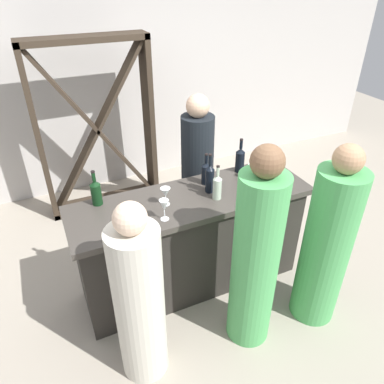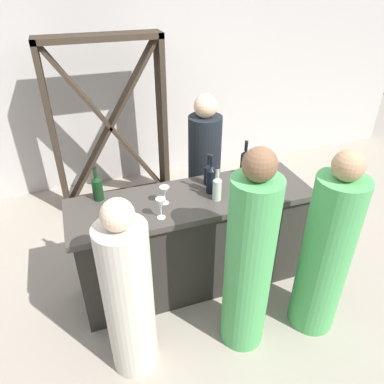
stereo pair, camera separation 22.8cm
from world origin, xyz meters
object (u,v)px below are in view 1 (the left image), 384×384
at_px(wine_glass_near_left, 164,206).
at_px(person_server_behind, 197,174).
at_px(wine_bottle_leftmost_dark_green, 96,192).
at_px(wine_bottle_center_clear_pale, 217,186).
at_px(person_right_guest, 327,245).
at_px(wine_bottle_second_right_near_black, 206,172).
at_px(person_center_guest, 139,302).
at_px(wine_bottle_rightmost_near_black, 240,159).
at_px(wine_glass_near_center, 165,193).
at_px(wine_rack, 97,129).
at_px(wine_bottle_second_left_near_black, 210,178).
at_px(wine_glass_near_right, 252,169).
at_px(person_left_guest, 255,259).

relative_size(wine_glass_near_left, person_server_behind, 0.11).
xyz_separation_m(wine_bottle_leftmost_dark_green, person_server_behind, (1.07, 0.45, -0.32)).
height_order(wine_bottle_center_clear_pale, person_right_guest, person_right_guest).
distance_m(wine_bottle_second_right_near_black, person_center_guest, 1.21).
relative_size(wine_bottle_rightmost_near_black, wine_glass_near_left, 1.89).
xyz_separation_m(wine_bottle_center_clear_pale, person_right_guest, (0.61, -0.63, -0.33)).
bearing_deg(wine_glass_near_center, wine_bottle_center_clear_pale, -11.64).
bearing_deg(person_right_guest, wine_bottle_rightmost_near_black, 28.53).
distance_m(wine_rack, wine_bottle_second_right_near_black, 1.62).
distance_m(wine_bottle_second_left_near_black, wine_bottle_rightmost_near_black, 0.45).
relative_size(wine_bottle_leftmost_dark_green, wine_bottle_second_left_near_black, 0.85).
distance_m(wine_glass_near_right, person_left_guest, 0.88).
bearing_deg(wine_bottle_second_right_near_black, person_left_guest, -91.11).
relative_size(wine_bottle_rightmost_near_black, wine_glass_near_right, 2.33).
distance_m(wine_bottle_second_right_near_black, wine_bottle_rightmost_near_black, 0.37).
xyz_separation_m(wine_bottle_leftmost_dark_green, wine_glass_near_left, (0.40, -0.41, 0.01)).
bearing_deg(wine_bottle_center_clear_pale, person_center_guest, -147.90).
height_order(wine_rack, person_left_guest, wine_rack).
xyz_separation_m(wine_bottle_center_clear_pale, wine_bottle_second_right_near_black, (0.02, 0.24, -0.00)).
bearing_deg(person_server_behind, wine_glass_near_left, -42.51).
xyz_separation_m(wine_bottle_second_right_near_black, wine_bottle_rightmost_near_black, (0.37, 0.07, 0.01)).
distance_m(wine_rack, wine_bottle_rightmost_near_black, 1.73).
bearing_deg(wine_glass_near_right, wine_bottle_second_right_near_black, 167.50).
xyz_separation_m(wine_bottle_center_clear_pale, person_server_behind, (0.19, 0.76, -0.32)).
xyz_separation_m(person_right_guest, person_server_behind, (-0.43, 1.39, 0.01)).
bearing_deg(wine_rack, wine_bottle_leftmost_dark_green, -101.72).
height_order(wine_bottle_second_right_near_black, wine_glass_near_center, wine_bottle_second_right_near_black).
relative_size(wine_rack, wine_bottle_leftmost_dark_green, 6.69).
relative_size(person_right_guest, person_server_behind, 1.01).
bearing_deg(wine_bottle_leftmost_dark_green, wine_glass_near_center, -25.48).
bearing_deg(wine_bottle_center_clear_pale, person_server_behind, 76.15).
bearing_deg(wine_rack, wine_glass_near_left, -86.70).
xyz_separation_m(wine_rack, person_right_guest, (1.20, -2.37, -0.25)).
height_order(wine_bottle_second_right_near_black, wine_bottle_rightmost_near_black, wine_bottle_rightmost_near_black).
distance_m(wine_glass_near_center, person_left_guest, 0.83).
bearing_deg(wine_glass_near_left, wine_glass_near_center, 66.34).
height_order(wine_bottle_leftmost_dark_green, wine_bottle_second_right_near_black, wine_bottle_leftmost_dark_green).
distance_m(person_left_guest, person_right_guest, 0.61).
distance_m(wine_bottle_rightmost_near_black, wine_glass_near_left, 0.96).
bearing_deg(person_left_guest, person_server_behind, -3.46).
relative_size(wine_rack, wine_bottle_rightmost_near_black, 6.17).
bearing_deg(wine_bottle_rightmost_near_black, wine_bottle_second_right_near_black, -169.59).
bearing_deg(person_left_guest, wine_glass_near_right, -24.83).
bearing_deg(wine_bottle_leftmost_dark_green, wine_glass_near_left, -45.23).
bearing_deg(wine_glass_near_right, person_right_guest, -75.83).
xyz_separation_m(wine_bottle_second_right_near_black, wine_glass_near_right, (0.39, -0.09, -0.01)).
relative_size(wine_glass_near_center, wine_glass_near_right, 1.10).
bearing_deg(wine_bottle_second_right_near_black, wine_glass_near_right, -12.50).
bearing_deg(wine_glass_near_left, person_server_behind, 52.06).
xyz_separation_m(wine_bottle_second_right_near_black, person_center_guest, (-0.85, -0.76, -0.38)).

